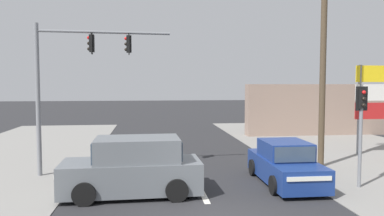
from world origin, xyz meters
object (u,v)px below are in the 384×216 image
(suv_oncoming_near, at_px, (133,168))
(sedan_crossing_left, at_px, (285,164))
(pedestal_signal_right_kerb, at_px, (361,119))
(utility_pole_midground_right, at_px, (323,41))
(shopping_plaza_sign, at_px, (375,97))
(traffic_signal_mast, at_px, (72,71))

(suv_oncoming_near, height_order, sedan_crossing_left, suv_oncoming_near)
(sedan_crossing_left, bearing_deg, pedestal_signal_right_kerb, -19.35)
(utility_pole_midground_right, height_order, suv_oncoming_near, utility_pole_midground_right)
(shopping_plaza_sign, distance_m, suv_oncoming_near, 13.51)
(shopping_plaza_sign, height_order, sedan_crossing_left, shopping_plaza_sign)
(utility_pole_midground_right, xyz_separation_m, traffic_signal_mast, (-10.50, -0.15, -1.35))
(utility_pole_midground_right, relative_size, suv_oncoming_near, 2.29)
(utility_pole_midground_right, xyz_separation_m, pedestal_signal_right_kerb, (-0.15, -3.27, -3.07))
(suv_oncoming_near, bearing_deg, sedan_crossing_left, 8.03)
(pedestal_signal_right_kerb, bearing_deg, utility_pole_midground_right, 87.38)
(suv_oncoming_near, bearing_deg, traffic_signal_mast, 129.21)
(utility_pole_midground_right, height_order, traffic_signal_mast, utility_pole_midground_right)
(utility_pole_midground_right, height_order, shopping_plaza_sign, utility_pole_midground_right)
(utility_pole_midground_right, distance_m, sedan_crossing_left, 5.94)
(traffic_signal_mast, height_order, suv_oncoming_near, traffic_signal_mast)
(utility_pole_midground_right, relative_size, sedan_crossing_left, 2.47)
(utility_pole_midground_right, relative_size, shopping_plaza_sign, 2.28)
(utility_pole_midground_right, xyz_separation_m, shopping_plaza_sign, (4.06, 2.50, -2.51))
(suv_oncoming_near, distance_m, sedan_crossing_left, 5.52)
(sedan_crossing_left, bearing_deg, utility_pole_midground_right, 43.66)
(traffic_signal_mast, bearing_deg, sedan_crossing_left, -16.00)
(utility_pole_midground_right, distance_m, pedestal_signal_right_kerb, 4.49)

